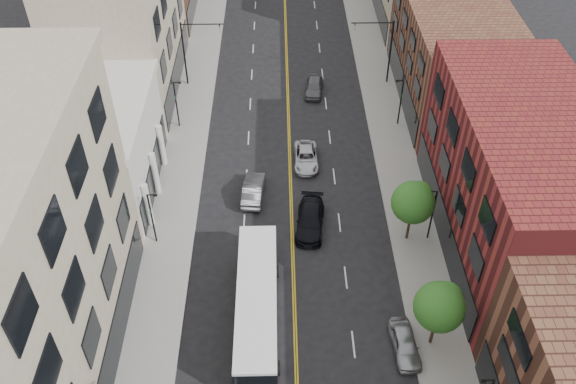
{
  "coord_description": "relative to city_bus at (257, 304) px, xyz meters",
  "views": [
    {
      "loc": [
        -0.95,
        -10.34,
        35.88
      ],
      "look_at": [
        -0.35,
        24.31,
        5.0
      ],
      "focal_mm": 38.0,
      "sensor_mm": 36.0,
      "label": 1
    }
  ],
  "objects": [
    {
      "name": "sidewalk_left",
      "position": [
        -7.35,
        18.91,
        -1.82
      ],
      "size": [
        4.0,
        110.0,
        0.15
      ],
      "primitive_type": "cube",
      "color": "gray",
      "rests_on": "ground"
    },
    {
      "name": "sidewalk_right",
      "position": [
        12.65,
        18.91,
        -1.82
      ],
      "size": [
        4.0,
        110.0,
        0.15
      ],
      "primitive_type": "cube",
      "color": "gray",
      "rests_on": "ground"
    },
    {
      "name": "bldg_l_tanoffice",
      "position": [
        -14.35,
        -3.09,
        7.1
      ],
      "size": [
        10.0,
        22.0,
        18.0
      ],
      "primitive_type": "cube",
      "color": "gray",
      "rests_on": "ground"
    },
    {
      "name": "bldg_l_white",
      "position": [
        -14.35,
        14.91,
        2.1
      ],
      "size": [
        10.0,
        14.0,
        8.0
      ],
      "primitive_type": "cube",
      "color": "silver",
      "rests_on": "ground"
    },
    {
      "name": "bldg_l_far_a",
      "position": [
        -14.35,
        31.91,
        7.1
      ],
      "size": [
        10.0,
        20.0,
        18.0
      ],
      "primitive_type": "cube",
      "color": "gray",
      "rests_on": "ground"
    },
    {
      "name": "bldg_r_mid",
      "position": [
        19.65,
        7.91,
        4.1
      ],
      "size": [
        10.0,
        22.0,
        12.0
      ],
      "primitive_type": "cube",
      "color": "maroon",
      "rests_on": "ground"
    },
    {
      "name": "bldg_r_far_a",
      "position": [
        19.65,
        28.91,
        3.1
      ],
      "size": [
        10.0,
        20.0,
        10.0
      ],
      "primitive_type": "cube",
      "color": "brown",
      "rests_on": "ground"
    },
    {
      "name": "tree_r_2",
      "position": [
        12.04,
        -2.02,
        2.23
      ],
      "size": [
        3.4,
        3.4,
        5.59
      ],
      "color": "black",
      "rests_on": "sidewalk_right"
    },
    {
      "name": "tree_r_3",
      "position": [
        12.04,
        7.98,
        2.23
      ],
      "size": [
        3.4,
        3.4,
        5.59
      ],
      "color": "black",
      "rests_on": "sidewalk_right"
    },
    {
      "name": "lamp_l_2",
      "position": [
        -8.3,
        7.91,
        1.07
      ],
      "size": [
        0.81,
        0.55,
        5.05
      ],
      "color": "black",
      "rests_on": "sidewalk_left"
    },
    {
      "name": "lamp_l_3",
      "position": [
        -8.3,
        23.91,
        1.07
      ],
      "size": [
        0.81,
        0.55,
        5.05
      ],
      "color": "black",
      "rests_on": "sidewalk_left"
    },
    {
      "name": "lamp_r_2",
      "position": [
        13.6,
        7.91,
        1.07
      ],
      "size": [
        0.81,
        0.55,
        5.05
      ],
      "color": "black",
      "rests_on": "sidewalk_right"
    },
    {
      "name": "lamp_r_3",
      "position": [
        13.6,
        23.91,
        1.07
      ],
      "size": [
        0.81,
        0.55,
        5.05
      ],
      "color": "black",
      "rests_on": "sidewalk_right"
    },
    {
      "name": "signal_mast_left",
      "position": [
        -7.62,
        31.91,
        2.75
      ],
      "size": [
        4.49,
        0.18,
        7.2
      ],
      "color": "black",
      "rests_on": "sidewalk_left"
    },
    {
      "name": "signal_mast_right",
      "position": [
        12.92,
        31.91,
        2.75
      ],
      "size": [
        4.49,
        0.18,
        7.2
      ],
      "color": "black",
      "rests_on": "sidewalk_right"
    },
    {
      "name": "city_bus",
      "position": [
        0.0,
        0.0,
        0.0
      ],
      "size": [
        3.12,
        12.72,
        3.26
      ],
      "rotation": [
        0.0,
        0.0,
        0.0
      ],
      "color": "white",
      "rests_on": "ground"
    },
    {
      "name": "car_parked_far",
      "position": [
        10.05,
        -2.63,
        -1.18
      ],
      "size": [
        1.98,
        4.3,
        1.43
      ],
      "primitive_type": "imported",
      "rotation": [
        0.0,
        0.0,
        0.07
      ],
      "color": "#A1A3A9",
      "rests_on": "ground"
    },
    {
      "name": "car_lane_behind",
      "position": [
        -0.65,
        13.31,
        -1.11
      ],
      "size": [
        2.03,
        4.88,
        1.57
      ],
      "primitive_type": "imported",
      "rotation": [
        0.0,
        0.0,
        3.06
      ],
      "color": "#454449",
      "rests_on": "ground"
    },
    {
      "name": "car_lane_a",
      "position": [
        4.15,
        9.43,
        -1.11
      ],
      "size": [
        2.82,
        5.67,
        1.58
      ],
      "primitive_type": "imported",
      "rotation": [
        0.0,
        0.0,
        -0.11
      ],
      "color": "black",
      "rests_on": "ground"
    },
    {
      "name": "car_lane_b",
      "position": [
        4.15,
        17.91,
        -1.22
      ],
      "size": [
        2.25,
        4.86,
        1.35
      ],
      "primitive_type": "imported",
      "rotation": [
        0.0,
        0.0,
        0.0
      ],
      "color": "silver",
      "rests_on": "ground"
    },
    {
      "name": "car_lane_c",
      "position": [
        5.5,
        30.03,
        -1.14
      ],
      "size": [
        2.36,
        4.65,
        1.52
      ],
      "primitive_type": "imported",
      "rotation": [
        0.0,
        0.0,
        -0.13
      ],
      "color": "#525257",
      "rests_on": "ground"
    }
  ]
}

